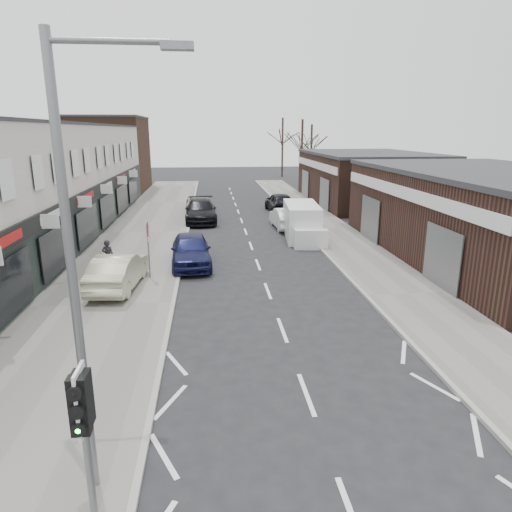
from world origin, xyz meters
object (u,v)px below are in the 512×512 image
object	(u,v)px
street_lamp	(81,257)
parked_car_left_a	(191,250)
pedestrian	(108,256)
parked_car_left_b	(201,211)
sedan_on_pavement	(118,271)
white_van	(302,223)
parked_car_right_b	(280,202)
parked_car_right_a	(285,218)
warning_sign	(148,233)
traffic_light	(83,416)
parked_car_left_c	(198,204)

from	to	relation	value
street_lamp	parked_car_left_a	size ratio (longest dim) A/B	1.66
pedestrian	parked_car_left_b	size ratio (longest dim) A/B	0.28
sedan_on_pavement	parked_car_left_a	distance (m)	4.56
white_van	parked_car_left_b	world-z (taller)	white_van
white_van	pedestrian	distance (m)	12.47
parked_car_right_b	street_lamp	bearing A→B (deg)	72.38
parked_car_right_a	warning_sign	bearing A→B (deg)	50.91
traffic_light	white_van	distance (m)	23.01
pedestrian	parked_car_left_c	world-z (taller)	pedestrian
white_van	parked_car_left_c	size ratio (longest dim) A/B	1.29
traffic_light	parked_car_right_a	world-z (taller)	traffic_light
parked_car_left_a	parked_car_right_b	world-z (taller)	parked_car_right_b
traffic_light	warning_sign	distance (m)	14.04
warning_sign	parked_car_left_b	world-z (taller)	warning_sign
parked_car_right_b	white_van	bearing A→B (deg)	86.59
parked_car_left_a	parked_car_left_b	distance (m)	11.68
street_lamp	parked_car_left_b	distance (m)	26.98
traffic_light	parked_car_left_c	size ratio (longest dim) A/B	0.69
pedestrian	parked_car_left_b	xyz separation A→B (m)	(4.18, 12.78, -0.09)
warning_sign	parked_car_left_b	xyz separation A→B (m)	(2.09, 13.87, -1.38)
white_van	sedan_on_pavement	size ratio (longest dim) A/B	1.26
white_van	sedan_on_pavement	bearing A→B (deg)	-132.84
traffic_light	parked_car_left_c	bearing A→B (deg)	88.14
warning_sign	parked_car_right_b	bearing A→B (deg)	63.83
sedan_on_pavement	white_van	bearing A→B (deg)	-132.66
parked_car_left_a	parked_car_right_a	xyz separation A→B (m)	(6.27, 8.67, -0.09)
parked_car_left_b	parked_car_right_a	distance (m)	6.65
pedestrian	parked_car_left_b	world-z (taller)	pedestrian
parked_car_left_a	parked_car_right_a	world-z (taller)	parked_car_left_a
sedan_on_pavement	parked_car_right_b	bearing A→B (deg)	-112.45
traffic_light	warning_sign	bearing A→B (deg)	93.10
street_lamp	warning_sign	bearing A→B (deg)	92.84
pedestrian	parked_car_left_a	distance (m)	4.01
parked_car_left_a	parked_car_left_c	xyz separation A→B (m)	(0.05, 16.17, -0.20)
parked_car_left_c	sedan_on_pavement	bearing A→B (deg)	-100.50
parked_car_left_c	parked_car_right_a	world-z (taller)	parked_car_right_a
parked_car_right_a	parked_car_left_a	bearing A→B (deg)	51.47
traffic_light	parked_car_left_b	size ratio (longest dim) A/B	0.55
warning_sign	pedestrian	distance (m)	2.69
white_van	parked_car_right_b	xyz separation A→B (m)	(0.10, 10.03, -0.21)
white_van	pedestrian	world-z (taller)	white_van
white_van	parked_car_left_b	distance (m)	9.02
sedan_on_pavement	parked_car_left_b	distance (m)	15.50
parked_car_left_c	parked_car_left_b	bearing A→B (deg)	-88.18
pedestrian	parked_car_left_a	bearing A→B (deg)	-149.85
street_lamp	white_van	bearing A→B (deg)	68.76
pedestrian	parked_car_right_a	xyz separation A→B (m)	(10.12, 9.77, -0.18)
warning_sign	pedestrian	size ratio (longest dim) A/B	1.71
white_van	parked_car_right_a	distance (m)	3.34
traffic_light	warning_sign	world-z (taller)	traffic_light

